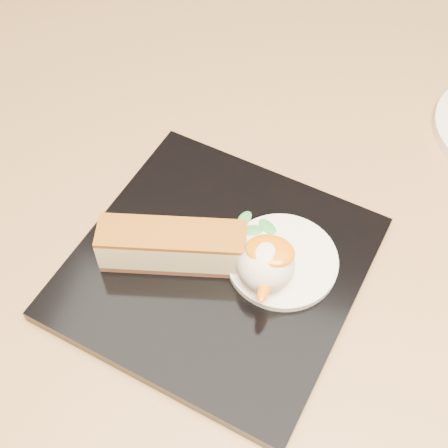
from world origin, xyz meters
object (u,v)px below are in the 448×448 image
(table, at_px, (288,289))
(dessert_plate, at_px, (217,268))
(cheesecake, at_px, (173,246))
(ice_cream_scoop, at_px, (266,265))

(table, height_order, dessert_plate, dessert_plate)
(table, bearing_deg, cheesecake, -132.59)
(table, relative_size, dessert_plate, 3.64)
(dessert_plate, relative_size, ice_cream_scoop, 4.91)
(table, distance_m, cheesecake, 0.23)
(cheesecake, bearing_deg, dessert_plate, -3.93)
(dessert_plate, distance_m, cheesecake, 0.04)
(dessert_plate, height_order, cheesecake, cheesecake)
(table, xyz_separation_m, dessert_plate, (-0.05, -0.09, 0.16))
(cheesecake, bearing_deg, table, 35.34)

